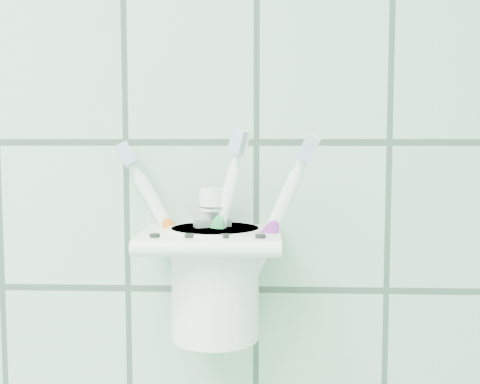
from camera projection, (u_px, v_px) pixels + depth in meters
The scene contains 6 objects.
holder_bracket at pixel (211, 241), 0.58m from camera, with size 0.13×0.11×0.04m.
cup at pixel (215, 279), 0.58m from camera, with size 0.09×0.09×0.11m.
toothbrush_pink at pixel (225, 220), 0.60m from camera, with size 0.10×0.02×0.20m.
toothbrush_blue at pixel (196, 227), 0.58m from camera, with size 0.06×0.03×0.20m.
toothbrush_orange at pixel (229, 221), 0.59m from camera, with size 0.08×0.04×0.20m.
toothpaste_tube at pixel (211, 247), 0.59m from camera, with size 0.04×0.04×0.14m.
Camera 1 is at (0.68, 0.58, 1.41)m, focal length 45.00 mm.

